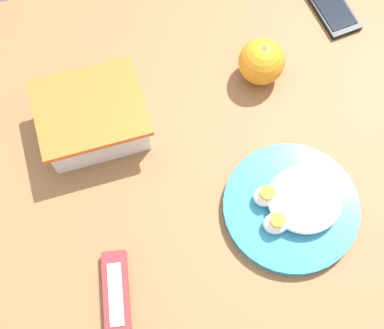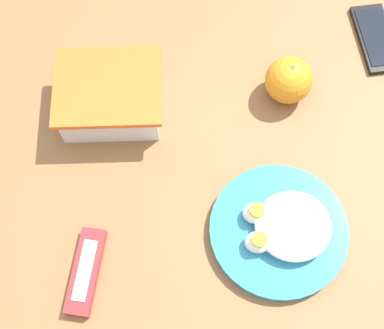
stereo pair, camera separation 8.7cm
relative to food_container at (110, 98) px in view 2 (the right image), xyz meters
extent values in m
plane|color=#4C4742|center=(0.14, -0.09, -0.79)|extent=(10.00, 10.00, 0.00)
cube|color=brown|center=(0.14, -0.09, -0.05)|extent=(1.15, 0.82, 0.03)
cylinder|color=brown|center=(0.66, 0.26, -0.43)|extent=(0.05, 0.05, 0.73)
cube|color=white|center=(0.00, 0.00, 0.00)|extent=(0.16, 0.13, 0.07)
cube|color=#CCBC84|center=(0.00, 0.00, -0.02)|extent=(0.15, 0.12, 0.03)
cube|color=orange|center=(0.00, 0.00, 0.04)|extent=(0.18, 0.15, 0.01)
ellipsoid|color=gray|center=(0.00, 0.00, -0.01)|extent=(0.06, 0.05, 0.03)
sphere|color=orange|center=(0.31, 0.02, 0.01)|extent=(0.08, 0.08, 0.08)
cylinder|color=#4C662D|center=(0.31, 0.02, 0.05)|extent=(0.01, 0.01, 0.00)
cylinder|color=teal|center=(0.27, -0.24, -0.02)|extent=(0.22, 0.22, 0.02)
ellipsoid|color=white|center=(0.29, -0.24, 0.00)|extent=(0.12, 0.11, 0.03)
ellipsoid|color=white|center=(0.23, -0.26, 0.00)|extent=(0.04, 0.03, 0.03)
cylinder|color=#F4A823|center=(0.23, -0.26, 0.01)|extent=(0.02, 0.02, 0.01)
ellipsoid|color=white|center=(0.23, -0.21, 0.00)|extent=(0.04, 0.03, 0.03)
cylinder|color=#F4A823|center=(0.23, -0.21, 0.01)|extent=(0.02, 0.02, 0.01)
cube|color=#B7282D|center=(-0.03, -0.29, -0.02)|extent=(0.06, 0.14, 0.02)
cube|color=white|center=(-0.03, -0.29, -0.01)|extent=(0.04, 0.10, 0.00)
cube|color=black|center=(0.49, 0.13, -0.03)|extent=(0.08, 0.15, 0.01)
cube|color=black|center=(0.49, 0.13, -0.02)|extent=(0.07, 0.13, 0.00)
camera|label=1|loc=(0.04, -0.45, 0.80)|focal=50.00mm
camera|label=2|loc=(0.12, -0.46, 0.80)|focal=50.00mm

